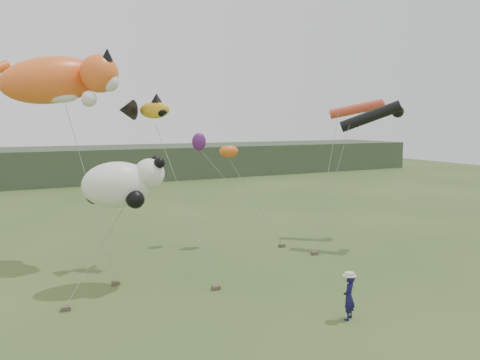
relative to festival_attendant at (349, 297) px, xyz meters
name	(u,v)px	position (x,y,z in m)	size (l,w,h in m)	color
ground	(305,302)	(-0.50, 2.07, -0.84)	(120.00, 120.00, 0.00)	#385123
headland	(75,165)	(-3.61, 46.75, 1.08)	(90.00, 13.00, 4.00)	#2D3D28
festival_attendant	(349,297)	(0.00, 0.00, 0.00)	(0.61, 0.40, 1.68)	#141244
sandbag_anchors	(212,272)	(-2.46, 6.96, -0.75)	(13.31, 4.88, 0.17)	brown
cat_kite	(63,79)	(-8.18, 12.17, 8.42)	(6.72, 3.68, 3.07)	orange
fish_kite	(144,109)	(-4.68, 10.06, 6.93)	(2.75, 1.82, 1.32)	gold
tube_kites	(368,112)	(8.45, 8.80, 6.90)	(4.42, 5.04, 2.02)	black
panda_kite	(123,183)	(-6.46, 7.31, 3.69)	(3.52, 2.28, 2.19)	white
misc_kites	(214,147)	(-0.09, 12.03, 4.90)	(2.40, 1.73, 1.39)	orange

